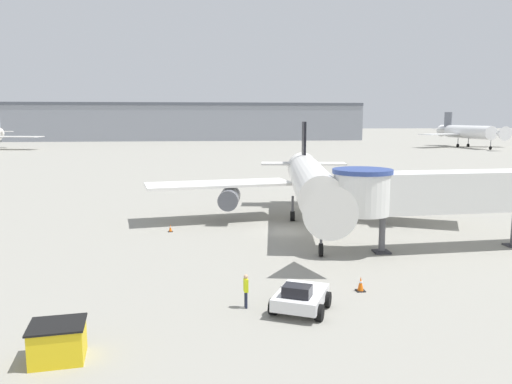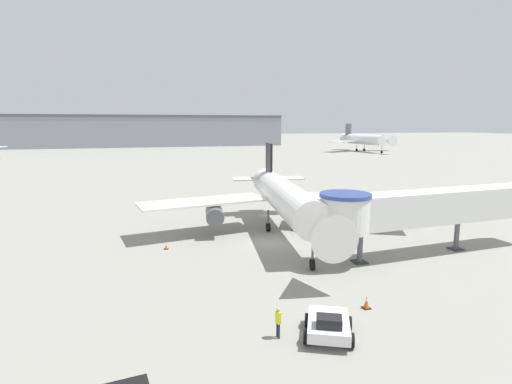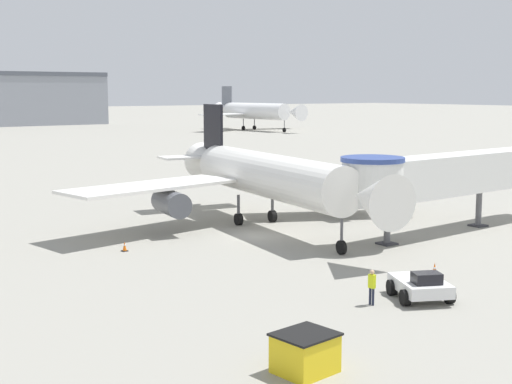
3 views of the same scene
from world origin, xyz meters
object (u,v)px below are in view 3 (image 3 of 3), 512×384
Objects in this scene: service_container_yellow at (305,353)px; background_jet_gray_tail at (254,111)px; pushback_tug_white at (421,285)px; traffic_cone_port_wing at (125,247)px; main_airplane at (266,177)px; traffic_cone_near_nose at (435,270)px; jet_bridge at (444,175)px; ground_crew_marshaller at (372,285)px.

background_jet_gray_tail is at bearing 55.97° from service_container_yellow.
traffic_cone_port_wing is (-7.42, 18.05, -0.41)m from pushback_tug_white.
main_airplane is 7.75× the size of pushback_tug_white.
background_jet_gray_tail is (86.43, 110.40, 4.66)m from traffic_cone_port_wing.
traffic_cone_near_nose is 0.02× the size of background_jet_gray_tail.
jet_bridge is 22.70m from traffic_cone_port_wing.
traffic_cone_near_nose is (-0.84, -17.05, -3.42)m from main_airplane.
pushback_tug_white is 2.71m from ground_crew_marshaller.
jet_bridge is 26.93× the size of traffic_cone_near_nose.
traffic_cone_port_wing is at bearing 156.08° from jet_bridge.
traffic_cone_near_nose is (11.24, -15.58, 0.09)m from traffic_cone_port_wing.
jet_bridge is 9.43× the size of service_container_yellow.
jet_bridge is 17.43m from pushback_tug_white.
traffic_cone_port_wing is 0.36× the size of ground_crew_marshaller.
ground_crew_marshaller reaches higher than service_container_yellow.
background_jet_gray_tail is at bearing 63.53° from main_airplane.
traffic_cone_near_nose is at bearing -144.81° from jet_bridge.
jet_bridge is at bearing 38.98° from traffic_cone_near_nose.
main_airplane is at bearing 6.94° from traffic_cone_port_wing.
jet_bridge is 28.04m from service_container_yellow.
main_airplane is 131.89m from background_jet_gray_tail.
ground_crew_marshaller is at bearing -74.47° from traffic_cone_port_wing.
jet_bridge is 34.91× the size of traffic_cone_port_wing.
jet_bridge is 0.66× the size of background_jet_gray_tail.
ground_crew_marshaller is at bearing 30.69° from service_container_yellow.
traffic_cone_port_wing is 0.02× the size of background_jet_gray_tail.
ground_crew_marshaller is 151.64m from background_jet_gray_tail.
service_container_yellow is 3.70× the size of traffic_cone_port_wing.
main_airplane is 37.04× the size of traffic_cone_near_nose.
background_jet_gray_tail is at bearing 57.22° from jet_bridge.
background_jet_gray_tail is (74.35, 108.93, 1.15)m from main_airplane.
main_airplane is 20.36m from ground_crew_marshaller.
traffic_cone_port_wing is 19.21m from traffic_cone_near_nose.
service_container_yellow is 159.72m from background_jet_gray_tail.
pushback_tug_white is 11.04m from service_container_yellow.
traffic_cone_port_wing is at bearing -172.39° from ground_crew_marshaller.
ground_crew_marshaller is (7.73, 4.59, 0.25)m from service_container_yellow.
pushback_tug_white is 150.86m from background_jet_gray_tail.
main_airplane is at bearing 57.34° from service_container_yellow.
main_airplane reaches higher than traffic_cone_near_nose.
ground_crew_marshaller is at bearing -103.27° from main_airplane.
background_jet_gray_tail is at bearing 139.51° from ground_crew_marshaller.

